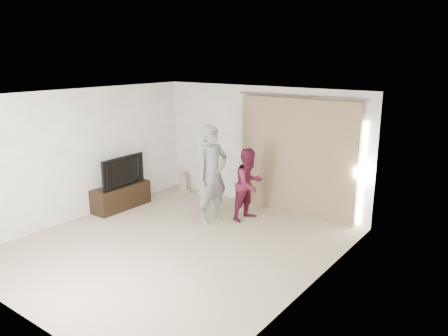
{
  "coord_description": "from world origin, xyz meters",
  "views": [
    {
      "loc": [
        4.89,
        -5.16,
        3.23
      ],
      "look_at": [
        0.16,
        1.2,
        1.17
      ],
      "focal_mm": 35.0,
      "sensor_mm": 36.0,
      "label": 1
    }
  ],
  "objects_px": {
    "tv_console": "(121,197)",
    "tv": "(120,171)",
    "person_man": "(212,175)",
    "person_woman": "(249,184)"
  },
  "relations": [
    {
      "from": "tv",
      "to": "person_woman",
      "type": "distance_m",
      "value": 2.81
    },
    {
      "from": "tv",
      "to": "person_woman",
      "type": "bearing_deg",
      "value": -69.41
    },
    {
      "from": "tv",
      "to": "person_woman",
      "type": "relative_size",
      "value": 0.77
    },
    {
      "from": "person_man",
      "to": "person_woman",
      "type": "bearing_deg",
      "value": 47.51
    },
    {
      "from": "tv_console",
      "to": "tv",
      "type": "bearing_deg",
      "value": -90.0
    },
    {
      "from": "tv_console",
      "to": "person_man",
      "type": "xyz_separation_m",
      "value": [
        2.08,
        0.55,
        0.72
      ]
    },
    {
      "from": "tv_console",
      "to": "person_woman",
      "type": "xyz_separation_m",
      "value": [
        2.59,
        1.1,
        0.48
      ]
    },
    {
      "from": "tv_console",
      "to": "person_man",
      "type": "distance_m",
      "value": 2.27
    },
    {
      "from": "person_woman",
      "to": "tv",
      "type": "bearing_deg",
      "value": -157.04
    },
    {
      "from": "person_man",
      "to": "tv_console",
      "type": "bearing_deg",
      "value": -165.32
    }
  ]
}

